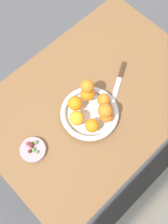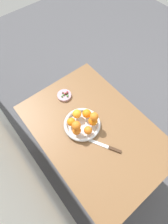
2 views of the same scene
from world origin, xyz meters
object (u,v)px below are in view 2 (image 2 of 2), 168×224
at_px(orange_6, 94,117).
at_px(orange_2, 71,122).
at_px(candy_ball_0, 64,95).
at_px(candy_ball_5, 62,96).
at_px(orange_3, 77,131).
at_px(candy_ball_2, 63,93).
at_px(knife, 106,146).
at_px(candy_ball_4, 67,96).
at_px(candy_ball_1, 67,92).
at_px(orange_7, 76,126).
at_px(dining_table, 94,134).
at_px(candy_dish, 65,95).
at_px(orange_0, 87,114).
at_px(orange_5, 93,121).
at_px(candy_ball_6, 67,94).
at_px(candy_ball_3, 64,94).
at_px(fruit_bowl, 82,124).
at_px(orange_1, 77,114).
at_px(orange_4, 88,130).

bearing_deg(orange_6, orange_2, 53.68).
distance_m(candy_ball_0, candy_ball_5, 0.02).
height_order(orange_3, candy_ball_2, orange_3).
distance_m(orange_3, knife, 0.24).
bearing_deg(candy_ball_4, candy_ball_1, -33.99).
height_order(candy_ball_1, candy_ball_2, candy_ball_1).
height_order(orange_2, orange_7, orange_7).
distance_m(dining_table, orange_7, 0.26).
bearing_deg(candy_dish, orange_2, 155.24).
distance_m(candy_dish, orange_2, 0.29).
xyz_separation_m(orange_0, orange_3, (-0.06, 0.14, -0.00)).
bearing_deg(orange_5, knife, 170.49).
distance_m(candy_ball_1, candy_ball_6, 0.02).
distance_m(candy_dish, orange_5, 0.35).
relative_size(dining_table, orange_3, 18.02).
distance_m(dining_table, candy_dish, 0.39).
height_order(orange_2, candy_ball_0, orange_2).
bearing_deg(candy_ball_4, candy_ball_2, 13.14).
height_order(candy_dish, orange_2, orange_2).
distance_m(candy_ball_3, candy_ball_5, 0.03).
bearing_deg(orange_2, knife, -161.65).
distance_m(orange_7, candy_ball_5, 0.35).
xyz_separation_m(orange_5, candy_ball_1, (0.35, -0.02, -0.04)).
relative_size(orange_6, candy_ball_1, 3.54).
relative_size(dining_table, orange_2, 17.87).
height_order(candy_ball_1, candy_ball_5, candy_ball_1).
bearing_deg(candy_ball_6, candy_ball_1, -56.09).
xyz_separation_m(fruit_bowl, orange_0, (0.03, -0.07, 0.05)).
bearing_deg(candy_ball_0, knife, 178.42).
height_order(orange_5, candy_ball_5, orange_5).
relative_size(orange_1, candy_ball_3, 4.20).
height_order(orange_1, orange_5, same).
bearing_deg(candy_dish, candy_ball_1, -90.04).
xyz_separation_m(orange_5, orange_6, (-0.00, -0.00, 0.06)).
bearing_deg(fruit_bowl, candy_ball_5, -5.21).
bearing_deg(orange_7, candy_ball_4, -24.10).
bearing_deg(orange_0, candy_ball_4, 0.57).
xyz_separation_m(dining_table, orange_3, (0.05, 0.13, 0.16)).
xyz_separation_m(dining_table, candy_dish, (0.38, -0.00, 0.10)).
bearing_deg(candy_ball_2, orange_0, -177.37).
height_order(candy_ball_2, candy_ball_5, same).
bearing_deg(orange_3, candy_ball_4, -24.45).
relative_size(orange_2, candy_ball_5, 4.27).
bearing_deg(candy_ball_2, knife, 177.74).
height_order(candy_dish, candy_ball_5, candy_ball_5).
xyz_separation_m(candy_ball_1, candy_ball_4, (-0.03, 0.02, -0.00)).
height_order(candy_ball_4, knife, candy_ball_4).
height_order(orange_3, orange_6, orange_6).
height_order(orange_5, candy_ball_4, orange_5).
relative_size(candy_dish, orange_4, 1.93).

